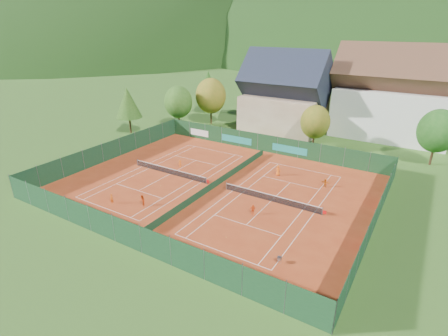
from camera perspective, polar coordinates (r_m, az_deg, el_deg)
ground at (r=46.99m, az=-1.28°, el=-3.08°), size 600.00×600.00×0.00m
clay_pad at (r=46.98m, az=-1.28°, el=-3.05°), size 40.00×32.00×0.01m
court_markings_left at (r=51.37m, az=-8.81°, el=-0.98°), size 11.03×23.83×0.00m
court_markings_right at (r=43.61m, az=7.64°, el=-5.40°), size 11.03×23.83×0.00m
tennis_net_left at (r=51.08m, az=-8.71°, el=-0.51°), size 13.30×0.10×1.02m
tennis_net_right at (r=43.33m, az=7.86°, el=-4.87°), size 13.30×0.10×1.02m
court_divider at (r=46.76m, az=-1.28°, el=-2.50°), size 0.03×28.80×1.00m
fence_north at (r=59.69m, az=6.68°, el=4.03°), size 40.00×0.10×3.00m
fence_south at (r=35.60m, az=-15.59°, el=-10.31°), size 40.00×0.04×3.00m
fence_west at (r=58.90m, az=-17.91°, el=2.83°), size 0.04×32.00×3.00m
fence_east at (r=40.39m, az=23.58°, el=-7.32°), size 0.09×32.00×3.00m
chalet at (r=71.83m, az=9.88°, el=11.29°), size 16.20×12.00×16.00m
hotel_block_a at (r=73.03m, az=25.92°, el=10.18°), size 21.60×11.00×17.25m
tree_west_front at (r=73.03m, az=-7.48°, el=10.63°), size 5.72×5.72×8.69m
tree_west_mid at (r=75.31m, az=-2.17°, el=11.69°), size 6.44×6.44×9.78m
tree_west_back at (r=85.03m, az=-2.58°, el=13.41°), size 5.60×5.60×10.00m
tree_center at (r=62.00m, az=14.67°, el=7.29°), size 5.01×5.01×7.60m
tree_east_front at (r=61.39m, az=31.52°, el=5.16°), size 5.72×5.72×8.69m
tree_west_side at (r=71.18m, az=-15.43°, el=10.26°), size 5.04×5.04×9.00m
mountain_backdrop at (r=275.67m, az=32.07°, el=6.63°), size 820.00×530.00×242.00m
ball_hopper at (r=33.19m, az=9.04°, el=-14.34°), size 0.34×0.34×0.80m
loose_ball_0 at (r=47.98m, az=-10.29°, el=-2.82°), size 0.07×0.07×0.07m
loose_ball_1 at (r=36.49m, az=0.33°, el=-11.23°), size 0.07×0.07×0.07m
loose_ball_2 at (r=48.47m, az=5.93°, el=-2.29°), size 0.07×0.07×0.07m
loose_ball_3 at (r=54.39m, az=-4.40°, el=0.63°), size 0.07×0.07×0.07m
player_left_near at (r=44.51m, az=-17.86°, el=-4.83°), size 0.53×0.39×1.31m
player_left_mid at (r=42.99m, az=-13.19°, el=-5.19°), size 0.90×0.87×1.46m
player_left_far at (r=53.32m, az=-7.16°, el=0.69°), size 0.77×0.46×1.19m
player_right_near at (r=40.25m, az=4.72°, el=-6.78°), size 0.82×0.64×1.29m
player_right_far_a at (r=50.65m, az=8.80°, el=-0.39°), size 0.89×0.75×1.56m
player_right_far_b at (r=48.50m, az=16.21°, el=-2.35°), size 1.15×0.41×1.22m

